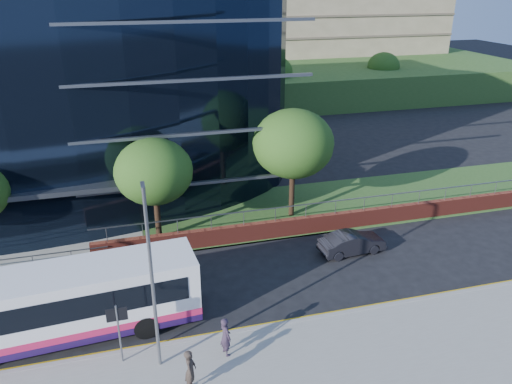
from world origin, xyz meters
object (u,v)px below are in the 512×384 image
object	(u,v)px
tree_far_d	(293,144)
pedestrian	(226,336)
tree_far_c	(154,172)
tree_dist_e	(274,72)
parked_car	(352,243)
streetlight_east	(152,276)
tree_dist_f	(383,66)
street_sign	(118,322)
city_bus	(61,304)
pedestrian_b	(190,370)

from	to	relation	value
tree_far_d	pedestrian	world-z (taller)	tree_far_d
tree_far_c	pedestrian	world-z (taller)	tree_far_c
tree_dist_e	parked_car	distance (m)	36.36
tree_far_c	streetlight_east	xyz separation A→B (m)	(-1.00, -11.17, -0.10)
tree_far_d	tree_dist_e	xyz separation A→B (m)	(8.00, 30.00, -0.65)
tree_dist_f	tree_dist_e	bearing A→B (deg)	-172.87
tree_far_d	pedestrian	distance (m)	14.85
street_sign	tree_dist_e	size ratio (longest dim) A/B	0.43
tree_dist_e	tree_dist_f	distance (m)	16.13
streetlight_east	city_bus	size ratio (longest dim) A/B	0.64
tree_far_c	parked_car	world-z (taller)	tree_far_c
tree_far_c	tree_far_d	bearing A→B (deg)	6.34
tree_far_c	tree_dist_e	distance (m)	35.36
street_sign	parked_car	distance (m)	14.69
pedestrian	tree_dist_e	bearing A→B (deg)	-36.61
city_bus	parked_car	distance (m)	16.20
street_sign	pedestrian_b	bearing A→B (deg)	-42.01
tree_dist_f	pedestrian	distance (m)	54.28
city_bus	parked_car	xyz separation A→B (m)	(15.78, 3.49, -1.11)
tree_far_c	pedestrian_b	bearing A→B (deg)	-89.71
streetlight_east	pedestrian	bearing A→B (deg)	-2.71
city_bus	parked_car	bearing A→B (deg)	8.38
street_sign	pedestrian_b	size ratio (longest dim) A/B	1.53
streetlight_east	tree_far_d	bearing A→B (deg)	50.60
pedestrian_b	pedestrian	bearing A→B (deg)	-33.02
streetlight_east	street_sign	bearing A→B (deg)	158.64
tree_far_c	tree_dist_f	bearing A→B (deg)	45.00
tree_dist_e	city_bus	xyz separation A→B (m)	(-21.93, -39.12, -2.77)
street_sign	tree_dist_f	size ratio (longest dim) A/B	0.46
tree_far_d	city_bus	distance (m)	17.00
pedestrian	parked_car	bearing A→B (deg)	-70.39
streetlight_east	pedestrian_b	size ratio (longest dim) A/B	4.38
tree_far_d	parked_car	world-z (taller)	tree_far_d
pedestrian	pedestrian_b	size ratio (longest dim) A/B	0.99
tree_dist_e	tree_dist_f	bearing A→B (deg)	7.13
city_bus	tree_dist_e	bearing A→B (deg)	56.61
pedestrian_b	parked_car	bearing A→B (deg)	-38.15
tree_far_c	pedestrian	distance (m)	11.96
tree_far_d	tree_dist_f	bearing A→B (deg)	53.13
tree_dist_e	tree_dist_f	world-z (taller)	tree_dist_e
pedestrian	streetlight_east	bearing A→B (deg)	70.46
tree_dist_e	streetlight_east	world-z (taller)	streetlight_east
tree_far_d	streetlight_east	world-z (taller)	streetlight_east
pedestrian_b	street_sign	bearing A→B (deg)	62.33
tree_far_d	pedestrian	xyz separation A→B (m)	(-7.21, -12.31, -4.13)
tree_far_c	tree_dist_f	xyz separation A→B (m)	(33.00, 33.00, -0.33)
street_sign	tree_far_d	bearing A→B (deg)	45.22
tree_dist_e	pedestrian_b	size ratio (longest dim) A/B	3.56
pedestrian_b	streetlight_east	bearing A→B (deg)	46.05
tree_dist_f	tree_far_c	bearing A→B (deg)	-135.00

